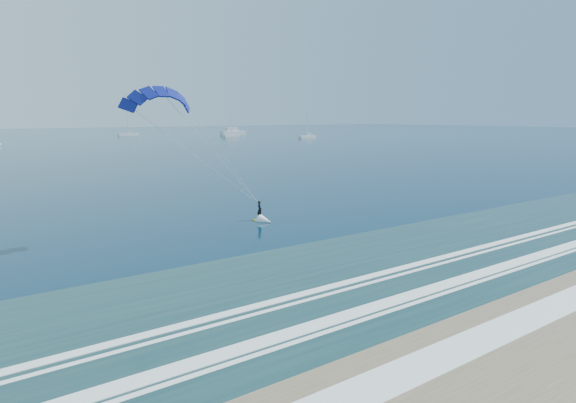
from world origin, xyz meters
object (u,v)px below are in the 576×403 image
(kitesurfer_rig, at_px, (213,151))
(sailboat_6, at_px, (307,137))
(sailboat_4, at_px, (128,135))
(sailboat_5, at_px, (231,136))
(motor_yacht, at_px, (233,132))

(kitesurfer_rig, relative_size, sailboat_6, 1.34)
(sailboat_4, bearing_deg, sailboat_6, -52.50)
(kitesurfer_rig, relative_size, sailboat_4, 1.16)
(kitesurfer_rig, distance_m, sailboat_5, 205.28)
(sailboat_4, bearing_deg, kitesurfer_rig, -107.67)
(sailboat_4, xyz_separation_m, sailboat_5, (34.39, -46.41, -0.02))
(kitesurfer_rig, bearing_deg, sailboat_5, 59.13)
(motor_yacht, bearing_deg, kitesurfer_rig, -120.98)
(kitesurfer_rig, height_order, sailboat_5, kitesurfer_rig)
(kitesurfer_rig, height_order, sailboat_4, sailboat_4)
(sailboat_5, bearing_deg, sailboat_6, -51.03)
(sailboat_5, distance_m, sailboat_6, 37.76)
(motor_yacht, relative_size, sailboat_6, 1.20)
(sailboat_4, height_order, sailboat_5, sailboat_4)
(motor_yacht, bearing_deg, sailboat_5, -121.71)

